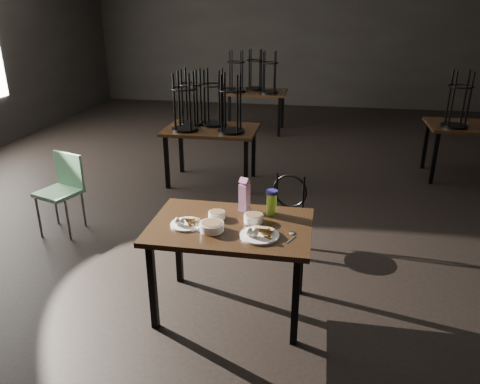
% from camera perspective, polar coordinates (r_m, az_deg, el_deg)
% --- Properties ---
extents(main_table, '(1.20, 0.80, 0.75)m').
position_cam_1_polar(main_table, '(3.51, -1.15, -5.13)').
color(main_table, black).
rests_on(main_table, ground).
extents(plate_left, '(0.24, 0.24, 0.08)m').
position_cam_1_polar(plate_left, '(3.48, -6.59, -3.73)').
color(plate_left, white).
rests_on(plate_left, main_table).
extents(plate_right, '(0.28, 0.28, 0.09)m').
position_cam_1_polar(plate_right, '(3.30, 2.35, -5.07)').
color(plate_right, white).
rests_on(plate_right, main_table).
extents(bowl_near, '(0.13, 0.13, 0.05)m').
position_cam_1_polar(bowl_near, '(3.57, -2.87, -2.78)').
color(bowl_near, white).
rests_on(bowl_near, main_table).
extents(bowl_far, '(0.14, 0.14, 0.06)m').
position_cam_1_polar(bowl_far, '(3.51, 1.65, -3.18)').
color(bowl_far, white).
rests_on(bowl_far, main_table).
extents(bowl_big, '(0.18, 0.18, 0.06)m').
position_cam_1_polar(bowl_big, '(3.38, -3.47, -4.20)').
color(bowl_big, white).
rests_on(bowl_big, main_table).
extents(juice_carton, '(0.09, 0.09, 0.28)m').
position_cam_1_polar(juice_carton, '(3.65, 0.55, -0.44)').
color(juice_carton, '#80176D').
rests_on(juice_carton, main_table).
extents(water_bottle, '(0.10, 0.10, 0.20)m').
position_cam_1_polar(water_bottle, '(3.61, 3.88, -1.22)').
color(water_bottle, '#9ED33E').
rests_on(water_bottle, main_table).
extents(spoon, '(0.06, 0.19, 0.01)m').
position_cam_1_polar(spoon, '(3.35, 6.34, -5.10)').
color(spoon, silver).
rests_on(spoon, main_table).
extents(bentwood_chair, '(0.38, 0.37, 0.75)m').
position_cam_1_polar(bentwood_chair, '(4.53, 5.71, -1.87)').
color(bentwood_chair, black).
rests_on(bentwood_chair, ground).
extents(school_chair, '(0.49, 0.49, 0.83)m').
position_cam_1_polar(school_chair, '(5.22, -20.80, 0.72)').
color(school_chair, '#69A478').
rests_on(school_chair, ground).
extents(bg_table_left, '(1.20, 0.80, 1.48)m').
position_cam_1_polar(bg_table_left, '(6.17, -3.83, 8.24)').
color(bg_table_left, black).
rests_on(bg_table_left, ground).
extents(bg_table_right, '(1.20, 0.80, 1.48)m').
position_cam_1_polar(bg_table_right, '(7.02, 26.80, 7.23)').
color(bg_table_right, black).
rests_on(bg_table_right, ground).
extents(bg_table_far, '(1.20, 0.80, 1.48)m').
position_cam_1_polar(bg_table_far, '(8.82, 1.66, 12.37)').
color(bg_table_far, black).
rests_on(bg_table_far, ground).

